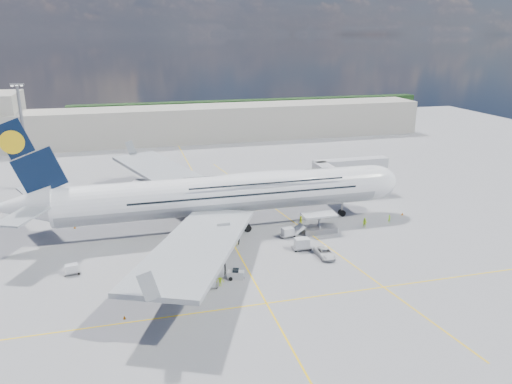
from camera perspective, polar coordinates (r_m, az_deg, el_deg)
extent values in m
plane|color=gray|center=(88.96, -2.40, -6.33)|extent=(300.00, 300.00, 0.00)
cube|color=yellow|center=(88.96, -2.40, -6.33)|extent=(0.25, 220.00, 0.01)
cube|color=yellow|center=(71.66, 1.20, -12.60)|extent=(120.00, 0.25, 0.01)
cube|color=yellow|center=(101.43, 4.09, -3.28)|extent=(14.16, 99.06, 0.01)
cylinder|color=white|center=(95.71, -3.77, -0.25)|extent=(62.00, 7.20, 7.20)
cylinder|color=#9EA0A5|center=(95.75, -3.77, -0.33)|extent=(60.76, 7.13, 7.13)
ellipsoid|color=white|center=(96.91, 0.85, 1.24)|extent=(36.00, 6.84, 3.76)
ellipsoid|color=white|center=(105.84, 12.91, 1.09)|extent=(11.52, 7.20, 7.20)
ellipsoid|color=black|center=(107.20, 14.47, 1.51)|extent=(3.84, 4.16, 1.44)
cone|color=white|center=(95.58, -25.14, -1.45)|extent=(10.00, 6.84, 6.84)
cube|color=#081632|center=(92.98, -24.62, 3.78)|extent=(11.02, 0.46, 14.61)
cylinder|color=yellow|center=(92.87, -26.09, 5.16)|extent=(4.00, 0.60, 4.00)
cube|color=#999EA3|center=(114.00, -9.70, 1.83)|extent=(25.49, 39.15, 3.35)
cube|color=#999EA3|center=(76.40, -6.69, -6.01)|extent=(25.49, 39.15, 3.35)
cylinder|color=#B7BABF|center=(108.07, -6.60, -0.23)|extent=(5.20, 3.50, 3.50)
cylinder|color=#B7BABF|center=(117.57, -9.54, 1.10)|extent=(5.20, 3.50, 3.50)
cylinder|color=#B7BABF|center=(84.89, -4.04, -5.22)|extent=(5.20, 3.50, 3.50)
cylinder|color=#B7BABF|center=(74.77, -5.89, -8.56)|extent=(5.20, 3.50, 3.50)
cylinder|color=gray|center=(104.63, 9.83, -1.56)|extent=(0.44, 0.44, 3.80)
cylinder|color=black|center=(105.14, 9.79, -2.36)|extent=(1.30, 0.90, 1.30)
cylinder|color=gray|center=(97.21, -3.72, -2.83)|extent=(0.56, 0.56, 3.80)
cylinder|color=black|center=(100.66, -4.06, -2.99)|extent=(1.50, 0.90, 1.50)
cube|color=#B7B7BC|center=(110.69, 8.12, 2.24)|extent=(3.00, 10.00, 2.60)
cube|color=#B7B7BC|center=(118.33, 10.76, 3.10)|extent=(18.00, 3.00, 2.60)
cylinder|color=gray|center=(115.07, 8.39, 0.98)|extent=(0.80, 0.80, 7.10)
cylinder|color=black|center=(115.98, 8.32, -0.49)|extent=(0.90, 0.80, 0.90)
cylinder|color=gray|center=(122.84, 14.04, 1.70)|extent=(1.00, 1.00, 7.10)
cube|color=gray|center=(123.71, 13.94, 0.30)|extent=(2.00, 2.00, 0.80)
cylinder|color=#B7B7BC|center=(107.34, 8.91, 1.72)|extent=(3.60, 3.60, 2.80)
cube|color=silver|center=(95.00, 7.24, -2.59)|extent=(6.50, 3.20, 0.35)
cube|color=gray|center=(96.05, 7.18, -4.25)|extent=(6.50, 3.20, 1.10)
cube|color=gray|center=(95.51, 7.21, -3.41)|extent=(0.22, 1.99, 3.00)
cylinder|color=black|center=(94.19, 5.97, -4.79)|extent=(0.70, 0.30, 0.70)
cube|color=silver|center=(94.46, 4.82, -4.26)|extent=(2.16, 2.60, 1.60)
cylinder|color=gray|center=(128.65, -24.93, 5.39)|extent=(0.70, 0.70, 25.00)
cube|color=gray|center=(126.95, -25.67, 10.99)|extent=(3.00, 0.40, 0.60)
cube|color=#B2AD9E|center=(177.88, -9.23, 7.62)|extent=(180.00, 16.00, 12.00)
cube|color=#193814|center=(229.10, -0.33, 9.52)|extent=(160.00, 6.00, 8.00)
cube|color=gray|center=(82.12, -11.27, -8.53)|extent=(3.27, 2.12, 0.18)
cylinder|color=black|center=(81.59, -12.09, -8.87)|extent=(0.45, 0.18, 0.45)
cylinder|color=black|center=(82.78, -10.45, -8.36)|extent=(0.45, 0.18, 0.45)
cube|color=silver|center=(81.77, -11.30, -8.02)|extent=(2.46, 1.88, 1.52)
cube|color=gray|center=(88.00, -6.85, -6.48)|extent=(3.18, 2.18, 0.17)
cylinder|color=black|center=(87.39, -7.55, -6.78)|extent=(0.42, 0.17, 0.42)
cylinder|color=black|center=(88.72, -6.16, -6.34)|extent=(0.42, 0.17, 0.42)
cube|color=silver|center=(87.69, -6.87, -6.02)|extent=(2.40, 1.91, 1.45)
cube|color=gray|center=(75.74, -5.40, -10.64)|extent=(2.90, 1.96, 0.16)
cylinder|color=black|center=(75.19, -6.13, -10.99)|extent=(0.39, 0.16, 0.39)
cylinder|color=black|center=(76.41, -4.67, -10.45)|extent=(0.39, 0.16, 0.39)
cube|color=silver|center=(75.41, -5.41, -10.17)|extent=(2.19, 1.72, 1.32)
cube|color=gray|center=(84.50, -20.27, -8.61)|extent=(2.77, 1.78, 0.15)
cylinder|color=black|center=(84.21, -21.00, -8.87)|extent=(0.38, 0.15, 0.38)
cylinder|color=black|center=(84.90, -19.54, -8.48)|extent=(0.38, 0.15, 0.38)
cube|color=silver|center=(84.21, -20.32, -8.18)|extent=(2.08, 1.58, 1.29)
cube|color=gray|center=(88.15, 5.25, -6.35)|extent=(3.45, 1.96, 0.20)
cylinder|color=black|center=(87.20, 4.57, -6.71)|extent=(0.49, 0.20, 0.49)
cylinder|color=black|center=(89.22, 5.92, -6.17)|extent=(0.49, 0.20, 0.49)
cube|color=silver|center=(87.79, 5.27, -5.81)|extent=(2.54, 1.80, 1.68)
cube|color=gray|center=(93.26, 3.65, -4.97)|extent=(3.05, 1.94, 0.17)
cylinder|color=black|center=(92.47, 3.08, -5.24)|extent=(0.42, 0.17, 0.42)
cylinder|color=black|center=(94.15, 4.20, -4.84)|extent=(0.42, 0.17, 0.42)
cube|color=silver|center=(92.97, 3.66, -4.53)|extent=(2.29, 1.73, 1.43)
cube|color=silver|center=(77.95, -2.33, -9.44)|extent=(2.78, 1.94, 1.17)
cube|color=black|center=(77.62, -2.33, -8.96)|extent=(1.21, 1.32, 0.45)
cylinder|color=black|center=(77.50, -2.90, -9.90)|extent=(0.58, 0.23, 0.58)
cylinder|color=black|center=(78.71, -1.75, -9.43)|extent=(0.58, 0.23, 0.58)
cube|color=gray|center=(117.09, -12.16, -0.21)|extent=(7.45, 4.62, 2.15)
cube|color=silver|center=(116.47, -12.59, 0.72)|extent=(5.74, 4.15, 2.37)
cube|color=silver|center=(116.93, -10.88, 0.35)|extent=(2.61, 2.95, 1.72)
cube|color=black|center=(116.92, -10.52, 0.48)|extent=(0.82, 2.10, 0.97)
cylinder|color=black|center=(116.17, -10.95, -0.52)|extent=(1.18, 0.38, 1.18)
cylinder|color=black|center=(118.35, -13.32, -0.34)|extent=(1.18, 0.38, 1.18)
cube|color=orange|center=(116.68, -12.57, 0.37)|extent=(5.81, 4.22, 0.54)
cube|color=gray|center=(122.51, -10.03, 0.63)|extent=(6.19, 4.74, 1.81)
cube|color=silver|center=(121.98, -10.37, 1.38)|extent=(4.89, 4.08, 1.99)
cube|color=silver|center=(122.47, -9.00, 1.08)|extent=(2.43, 2.61, 1.45)
cube|color=black|center=(122.48, -8.71, 1.18)|extent=(0.99, 1.65, 0.81)
cylinder|color=black|center=(121.80, -9.05, 0.38)|extent=(0.99, 0.32, 0.99)
cylinder|color=black|center=(123.49, -10.98, 0.51)|extent=(0.99, 0.32, 0.99)
imported|color=silver|center=(85.74, 7.86, -6.91)|extent=(2.49, 5.30, 1.47)
imported|color=#A2F119|center=(103.42, 15.00, -2.97)|extent=(0.70, 0.60, 1.61)
imported|color=#B7EE19|center=(99.58, 12.33, -3.46)|extent=(1.20, 1.20, 1.96)
imported|color=#CAEE19|center=(77.13, -14.59, -10.19)|extent=(0.41, 0.98, 1.66)
imported|color=#E1FD1A|center=(99.44, 5.13, -3.21)|extent=(0.74, 0.95, 1.72)
imported|color=#B2DE17|center=(75.78, -4.11, -10.05)|extent=(1.35, 0.98, 1.87)
cone|color=orange|center=(108.51, 16.38, -2.40)|extent=(0.46, 0.46, 0.59)
cube|color=orange|center=(108.60, 16.36, -2.54)|extent=(0.40, 0.40, 0.03)
cone|color=orange|center=(109.79, -7.41, -1.58)|extent=(0.47, 0.47, 0.59)
cube|color=orange|center=(109.88, -7.40, -1.71)|extent=(0.40, 0.40, 0.03)
cone|color=orange|center=(124.11, -9.23, 0.58)|extent=(0.40, 0.40, 0.51)
cube|color=orange|center=(124.18, -9.22, 0.48)|extent=(0.35, 0.35, 0.03)
cone|color=orange|center=(90.26, -9.44, -5.98)|extent=(0.50, 0.50, 0.64)
cube|color=orange|center=(90.38, -9.43, -6.16)|extent=(0.44, 0.44, 0.03)
cone|color=orange|center=(70.29, -14.81, -13.66)|extent=(0.40, 0.40, 0.50)
cube|color=orange|center=(70.41, -14.80, -13.82)|extent=(0.34, 0.34, 0.03)
cone|color=orange|center=(103.32, -20.02, -3.77)|extent=(0.49, 0.49, 0.62)
cube|color=orange|center=(103.42, -20.00, -3.92)|extent=(0.42, 0.42, 0.03)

